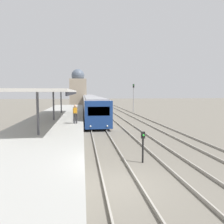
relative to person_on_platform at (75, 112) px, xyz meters
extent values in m
plane|color=#666056|center=(2.18, -10.86, -2.02)|extent=(240.00, 240.00, 0.00)
cube|color=gray|center=(1.46, -10.86, -1.94)|extent=(0.07, 120.00, 0.15)
cube|color=gray|center=(2.89, -10.86, -1.94)|extent=(0.07, 120.00, 0.15)
cube|color=gray|center=(4.79, -10.86, -1.94)|extent=(0.07, 120.00, 0.15)
cube|color=gray|center=(6.22, -10.86, -1.94)|extent=(0.07, 120.00, 0.15)
cube|color=#999993|center=(-2.22, -10.86, -1.50)|extent=(5.86, 80.00, 1.03)
cube|color=yellow|center=(0.46, -10.86, -0.99)|extent=(0.50, 80.00, 0.01)
cube|color=beige|center=(-2.22, 2.91, 1.90)|extent=(4.00, 19.47, 0.20)
cube|color=black|center=(-0.26, 2.91, 1.68)|extent=(0.08, 19.47, 0.24)
cylinder|color=#47474C|center=(-2.22, -4.88, 0.41)|extent=(0.16, 0.16, 2.78)
cylinder|color=#47474C|center=(-2.22, 2.91, 0.41)|extent=(0.16, 0.16, 2.78)
cylinder|color=#47474C|center=(-2.22, 10.70, 0.41)|extent=(0.16, 0.16, 2.78)
cylinder|color=#2D2D33|center=(-0.10, 0.04, -0.56)|extent=(0.14, 0.14, 0.85)
cylinder|color=#2D2D33|center=(0.10, 0.04, -0.56)|extent=(0.14, 0.14, 0.85)
cube|color=olive|center=(0.00, 0.04, 0.16)|extent=(0.40, 0.22, 0.60)
sphere|color=tan|center=(0.00, 0.04, 0.57)|extent=(0.22, 0.22, 0.22)
cube|color=orange|center=(0.00, -0.16, 0.18)|extent=(0.30, 0.18, 0.40)
cube|color=navy|center=(2.18, 1.50, -0.40)|extent=(2.68, 0.70, 2.70)
cube|color=black|center=(2.18, 1.17, -0.02)|extent=(2.09, 0.04, 0.86)
sphere|color=#EFEACC|center=(1.37, 1.16, -1.45)|extent=(0.16, 0.16, 0.16)
sphere|color=#EFEACC|center=(2.98, 1.16, -1.45)|extent=(0.16, 0.16, 0.16)
cube|color=#B7B7BC|center=(2.18, 8.89, -0.40)|extent=(2.68, 14.09, 2.70)
cube|color=gray|center=(2.18, 8.89, 1.01)|extent=(2.36, 13.81, 0.12)
cube|color=black|center=(2.18, 8.89, -0.10)|extent=(2.70, 12.96, 0.70)
cylinder|color=black|center=(1.04, 4.31, -1.67)|extent=(0.12, 0.70, 0.70)
cylinder|color=black|center=(3.31, 4.31, -1.67)|extent=(0.12, 0.70, 0.70)
cylinder|color=black|center=(1.04, 13.47, -1.67)|extent=(0.12, 0.70, 0.70)
cylinder|color=black|center=(3.31, 13.47, -1.67)|extent=(0.12, 0.70, 0.70)
cube|color=#B7B7BC|center=(2.18, 23.33, -0.40)|extent=(2.68, 14.09, 2.70)
cube|color=gray|center=(2.18, 23.33, 1.01)|extent=(2.36, 13.81, 0.12)
cube|color=black|center=(2.18, 23.33, -0.10)|extent=(2.70, 12.96, 0.70)
cylinder|color=black|center=(1.04, 18.76, -1.67)|extent=(0.12, 0.70, 0.70)
cylinder|color=black|center=(3.31, 18.76, -1.67)|extent=(0.12, 0.70, 0.70)
cylinder|color=black|center=(1.04, 27.91, -1.67)|extent=(0.12, 0.70, 0.70)
cylinder|color=black|center=(3.31, 27.91, -1.67)|extent=(0.12, 0.70, 0.70)
cube|color=#B7B7BC|center=(2.18, 37.78, -0.40)|extent=(2.68, 14.09, 2.70)
cube|color=gray|center=(2.18, 37.78, 1.01)|extent=(2.36, 13.81, 0.12)
cube|color=black|center=(2.18, 37.78, -0.10)|extent=(2.70, 12.96, 0.70)
cylinder|color=black|center=(1.04, 33.20, -1.67)|extent=(0.12, 0.70, 0.70)
cylinder|color=black|center=(3.31, 33.20, -1.67)|extent=(0.12, 0.70, 0.70)
cylinder|color=black|center=(1.04, 42.36, -1.67)|extent=(0.12, 0.70, 0.70)
cylinder|color=black|center=(3.31, 42.36, -1.67)|extent=(0.12, 0.70, 0.70)
cylinder|color=black|center=(3.84, -8.25, -1.35)|extent=(0.10, 0.10, 1.34)
cube|color=black|center=(3.84, -8.25, -0.50)|extent=(0.20, 0.14, 0.36)
sphere|color=green|center=(3.84, -8.34, -0.50)|extent=(0.11, 0.11, 0.11)
cylinder|color=gray|center=(10.52, 22.30, 0.67)|extent=(0.14, 0.14, 5.37)
cube|color=black|center=(10.52, 22.30, 3.01)|extent=(0.28, 0.20, 0.70)
sphere|color=green|center=(10.52, 22.18, 3.15)|extent=(0.14, 0.14, 0.14)
cube|color=gray|center=(-0.48, 39.91, 1.63)|extent=(4.40, 4.40, 7.29)
sphere|color=#4C5666|center=(-0.48, 39.91, 6.20)|extent=(3.38, 3.38, 3.38)
camera|label=1|loc=(0.66, -19.41, 1.78)|focal=35.00mm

